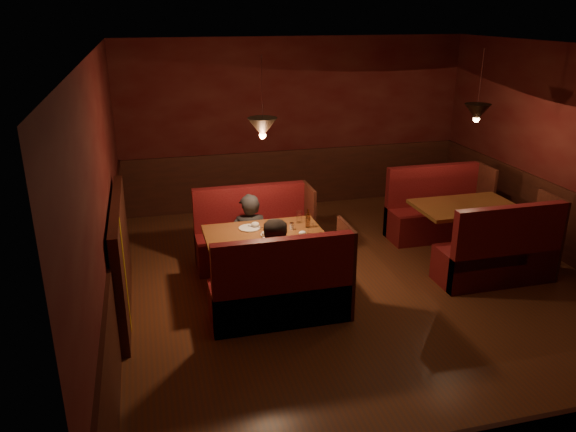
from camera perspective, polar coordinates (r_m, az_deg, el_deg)
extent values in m
cube|color=brown|center=(7.12, 8.26, -7.70)|extent=(6.00, 7.00, 0.01)
cube|color=black|center=(6.31, 9.63, 16.33)|extent=(6.00, 7.00, 0.01)
cube|color=#390708|center=(9.79, 0.80, 9.33)|extent=(6.00, 0.01, 2.90)
cube|color=#390708|center=(6.08, -18.18, 1.41)|extent=(0.01, 7.00, 2.90)
cube|color=black|center=(9.99, 0.81, 3.95)|extent=(6.00, 0.04, 1.00)
cube|color=black|center=(6.43, -17.04, -6.61)|extent=(0.04, 7.00, 1.00)
cube|color=black|center=(6.73, -16.57, -3.92)|extent=(0.10, 2.20, 1.30)
cube|color=#B39B11|center=(6.22, -16.18, -5.90)|extent=(0.01, 0.12, 1.30)
cylinder|color=#333333|center=(6.38, -2.67, 12.50)|extent=(0.01, 0.01, 0.80)
cone|color=black|center=(6.44, -2.62, 8.98)|extent=(0.34, 0.34, 0.22)
sphere|color=#FFBF72|center=(6.46, -2.60, 8.20)|extent=(0.08, 0.08, 0.08)
cylinder|color=#333333|center=(7.74, 18.99, 12.84)|extent=(0.01, 0.01, 0.80)
cone|color=black|center=(7.80, 18.66, 9.94)|extent=(0.34, 0.34, 0.22)
sphere|color=#FFBF72|center=(7.81, 18.58, 9.29)|extent=(0.08, 0.08, 0.08)
cube|color=brown|center=(6.82, -2.44, -1.87)|extent=(1.43, 0.87, 0.05)
cylinder|color=black|center=(6.98, -2.39, -4.78)|extent=(0.14, 0.14, 0.72)
cylinder|color=black|center=(7.13, -2.35, -7.24)|extent=(0.57, 0.57, 0.04)
cylinder|color=silver|center=(6.70, -1.56, -1.96)|extent=(0.29, 0.29, 0.02)
cube|color=black|center=(6.68, -1.86, -1.79)|extent=(0.09, 0.08, 0.04)
ellipsoid|color=silver|center=(6.65, -2.42, -1.79)|extent=(0.07, 0.07, 0.06)
cube|color=tan|center=(6.60, -1.37, -2.06)|extent=(0.08, 0.06, 0.03)
cylinder|color=silver|center=(6.66, -1.79, -1.96)|extent=(0.08, 0.12, 0.01)
cylinder|color=silver|center=(6.93, -3.93, -1.23)|extent=(0.27, 0.27, 0.02)
ellipsoid|color=beige|center=(6.95, -3.35, -0.85)|extent=(0.10, 0.10, 0.06)
cube|color=silver|center=(6.93, -3.32, -1.13)|extent=(0.18, 0.13, 0.00)
cylinder|color=white|center=(6.88, 0.39, -1.04)|extent=(0.05, 0.05, 0.09)
cylinder|color=white|center=(7.09, 1.15, -0.08)|extent=(0.08, 0.08, 0.15)
cylinder|color=white|center=(6.73, 2.32, -1.25)|extent=(0.08, 0.08, 0.15)
cylinder|color=#47230F|center=(6.94, 2.04, -0.53)|extent=(0.06, 0.06, 0.16)
cylinder|color=#47230F|center=(6.90, 2.05, 0.39)|extent=(0.03, 0.03, 0.07)
ellipsoid|color=white|center=(6.73, 1.46, -1.72)|extent=(0.10, 0.09, 0.04)
cube|color=#59090F|center=(7.69, -3.56, -3.38)|extent=(1.53, 0.56, 0.46)
cube|color=#59090F|center=(7.77, -3.92, -0.67)|extent=(1.53, 0.12, 1.07)
cube|color=black|center=(7.75, 2.11, -0.72)|extent=(0.04, 0.56, 1.07)
cube|color=#59090F|center=(6.39, -0.95, -8.55)|extent=(1.53, 0.56, 0.46)
cube|color=#59090F|center=(6.06, -0.47, -6.98)|extent=(1.53, 0.12, 1.07)
cube|color=black|center=(6.46, 5.87, -5.28)|extent=(0.04, 0.56, 1.07)
cube|color=brown|center=(8.11, 17.64, 0.91)|extent=(1.38, 0.88, 0.05)
cylinder|color=black|center=(8.24, 17.35, -1.65)|extent=(0.15, 0.15, 0.73)
cylinder|color=black|center=(8.37, 17.11, -3.82)|extent=(0.58, 0.58, 0.04)
cube|color=#59090F|center=(8.89, 14.79, -0.68)|extent=(1.48, 0.57, 0.47)
cube|color=#59090F|center=(8.97, 14.29, 1.67)|extent=(1.48, 0.12, 1.09)
cube|color=black|center=(9.17, 19.14, 1.58)|extent=(0.04, 0.57, 1.09)
cube|color=#59090F|center=(7.72, 20.11, -4.54)|extent=(1.48, 0.57, 0.47)
cube|color=#59090F|center=(7.43, 21.34, -3.04)|extent=(1.48, 0.12, 1.09)
cube|color=black|center=(8.05, 24.88, -1.80)|extent=(0.04, 0.57, 1.09)
imported|color=#242426|center=(7.34, -3.97, -0.47)|extent=(0.55, 0.39, 1.43)
imported|color=#302725|center=(6.31, -0.93, -3.75)|extent=(0.77, 0.63, 1.48)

